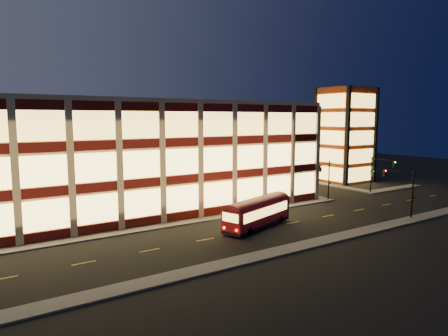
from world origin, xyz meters
TOP-DOWN VIEW (x-y plane):
  - ground at (0.00, 0.00)m, footprint 200.00×200.00m
  - sidewalk_office_south at (-3.00, 1.00)m, footprint 54.00×2.00m
  - sidewalk_office_east at (23.00, 17.00)m, footprint 2.00×30.00m
  - sidewalk_tower_south at (40.00, 1.00)m, footprint 14.00×2.00m
  - sidewalk_tower_west at (34.00, 17.00)m, footprint 2.00×30.00m
  - sidewalk_near at (0.00, -13.00)m, footprint 100.00×2.00m
  - office_building at (-2.91, 16.91)m, footprint 50.45×30.45m
  - stair_tower at (39.95, 11.95)m, footprint 8.60×8.60m
  - traffic_signal_far at (22.21, 0.24)m, footprint 3.79×1.87m
  - traffic_signal_right at (33.50, -0.62)m, footprint 1.20×4.37m
  - traffic_signal_near at (23.50, -11.03)m, footprint 0.32×4.45m
  - trolley_bus at (5.29, -5.21)m, footprint 10.27×5.55m

SIDE VIEW (x-z plane):
  - ground at x=0.00m, z-range 0.00..0.00m
  - sidewalk_office_south at x=-3.00m, z-range 0.00..0.15m
  - sidewalk_office_east at x=23.00m, z-range 0.00..0.15m
  - sidewalk_tower_south at x=40.00m, z-range 0.00..0.15m
  - sidewalk_tower_west at x=34.00m, z-range 0.00..0.15m
  - sidewalk_near at x=0.00m, z-range 0.00..0.15m
  - trolley_bus at x=5.29m, z-range 0.18..3.57m
  - traffic_signal_right at x=33.50m, z-range 1.10..7.10m
  - traffic_signal_far at x=22.21m, z-range 1.11..7.11m
  - traffic_signal_near at x=23.50m, z-range 1.13..7.13m
  - office_building at x=-2.91m, z-range 0.00..14.50m
  - stair_tower at x=39.95m, z-range -0.01..17.99m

